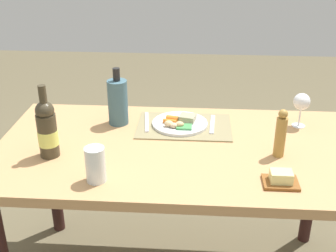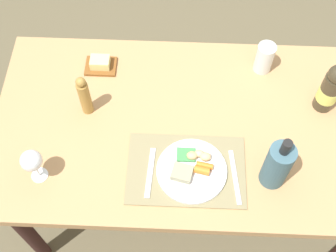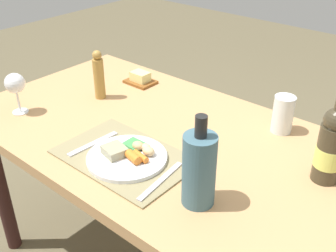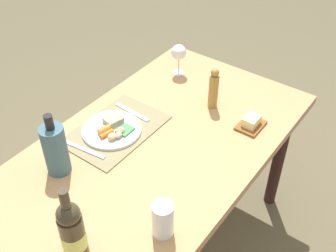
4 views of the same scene
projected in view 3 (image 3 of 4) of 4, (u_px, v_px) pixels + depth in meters
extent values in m
cube|color=tan|center=(168.00, 141.00, 1.47)|extent=(1.57, 0.85, 0.04)
cylinder|color=#331A18|center=(0.00, 188.00, 1.83)|extent=(0.06, 0.06, 0.70)
cylinder|color=#331A18|center=(111.00, 130.00, 2.27)|extent=(0.06, 0.06, 0.70)
cube|color=#887D57|center=(124.00, 157.00, 1.34)|extent=(0.44, 0.29, 0.01)
cylinder|color=white|center=(126.00, 157.00, 1.32)|extent=(0.26, 0.26, 0.01)
cube|color=tan|center=(115.00, 151.00, 1.32)|extent=(0.09, 0.08, 0.03)
cylinder|color=orange|center=(133.00, 157.00, 1.28)|extent=(0.06, 0.04, 0.03)
cylinder|color=orange|center=(141.00, 156.00, 1.29)|extent=(0.07, 0.03, 0.02)
ellipsoid|color=tan|center=(139.00, 146.00, 1.34)|extent=(0.04, 0.03, 0.03)
ellipsoid|color=#CEB085|center=(146.00, 147.00, 1.34)|extent=(0.04, 0.03, 0.02)
ellipsoid|color=tan|center=(149.00, 151.00, 1.31)|extent=(0.04, 0.04, 0.03)
cube|color=#42904C|center=(135.00, 145.00, 1.36)|extent=(0.07, 0.06, 0.01)
cube|color=silver|center=(93.00, 144.00, 1.40)|extent=(0.03, 0.20, 0.00)
cube|color=silver|center=(161.00, 181.00, 1.22)|extent=(0.04, 0.22, 0.00)
cylinder|color=#3F6370|center=(199.00, 170.00, 1.10)|extent=(0.09, 0.09, 0.21)
cylinder|color=black|center=(201.00, 126.00, 1.03)|extent=(0.03, 0.03, 0.06)
cylinder|color=#3D3524|center=(329.00, 154.00, 1.20)|extent=(0.08, 0.08, 0.18)
cylinder|color=#DCE36A|center=(329.00, 156.00, 1.20)|extent=(0.08, 0.08, 0.06)
cylinder|color=white|center=(21.00, 112.00, 1.61)|extent=(0.06, 0.06, 0.00)
cylinder|color=white|center=(19.00, 102.00, 1.59)|extent=(0.01, 0.01, 0.09)
sphere|color=white|center=(15.00, 83.00, 1.55)|extent=(0.08, 0.08, 0.08)
cylinder|color=#A67E3A|center=(99.00, 79.00, 1.69)|extent=(0.04, 0.04, 0.17)
sphere|color=#A67E3A|center=(97.00, 55.00, 1.63)|extent=(0.04, 0.04, 0.04)
cube|color=brown|center=(140.00, 82.00, 1.85)|extent=(0.13, 0.10, 0.01)
cube|color=#E4DC8A|center=(140.00, 76.00, 1.84)|extent=(0.08, 0.06, 0.04)
cylinder|color=silver|center=(283.00, 114.00, 1.46)|extent=(0.07, 0.07, 0.14)
cylinder|color=silver|center=(282.00, 121.00, 1.47)|extent=(0.07, 0.07, 0.08)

